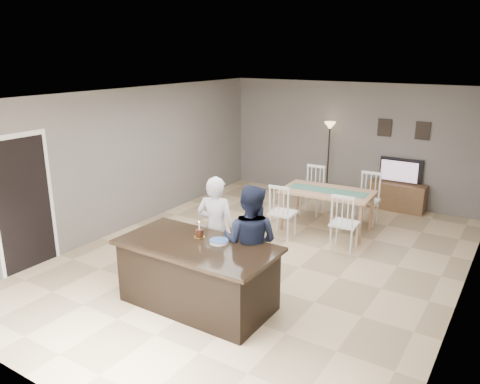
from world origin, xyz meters
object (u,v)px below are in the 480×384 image
Objects in this scene: woman at (216,229)px; dining_table at (327,198)px; television at (400,171)px; birthday_cake at (199,233)px; plate_stack at (219,241)px; floor_lamp at (329,139)px; man at (250,243)px; tv_console at (397,196)px; kitchen_island at (198,274)px.

dining_table is at bearing -117.21° from woman.
birthday_cake is (-1.32, -5.42, 0.09)m from television.
woman is at bearing 102.54° from birthday_cake.
floor_lamp is at bearing 97.03° from plate_stack.
television is at bearing 1.79° from floor_lamp.
birthday_cake is at bearing 87.96° from woman.
man reaches higher than birthday_cake.
tv_console is 5.10m from man.
birthday_cake is (0.13, -0.57, 0.15)m from woman.
man is 0.46m from plate_stack.
floor_lamp reaches higher than birthday_cake.
woman is at bearing -87.69° from floor_lamp.
television is 0.55× the size of man.
birthday_cake reaches higher than plate_stack.
floor_lamp is (-0.67, 5.40, 0.48)m from plate_stack.
television is at bearing 76.28° from birthday_cake.
dining_table is at bearing 81.54° from birthday_cake.
tv_console is at bearing 64.25° from dining_table.
woman is 2.87m from dining_table.
plate_stack is 3.40m from dining_table.
plate_stack is 0.14× the size of floor_lamp.
floor_lamp is at bearing 108.87° from dining_table.
television reaches higher than plate_stack.
man is (0.74, -0.23, 0.02)m from woman.
man is at bearing -98.02° from tv_console.
plate_stack is (-0.98, -5.45, 0.06)m from television.
plate_stack is 5.46m from floor_lamp.
woman is at bearing -105.90° from dining_table.
birthday_cake is (-0.62, -0.33, 0.12)m from man.
television is at bearing 90.00° from tv_console.
television is 0.51× the size of floor_lamp.
plate_stack reaches higher than tv_console.
birthday_cake is at bearing 119.37° from kitchen_island.
plate_stack is at bearing 40.26° from kitchen_island.
television is (1.20, 5.64, 0.41)m from kitchen_island.
tv_console is 1.98m from floor_lamp.
plate_stack is at bearing 42.26° from man.
man reaches higher than tv_console.
floor_lamp is (-0.32, 5.37, 0.44)m from birthday_cake.
television reaches higher than dining_table.
birthday_cake reaches higher than dining_table.
man is (-0.71, -5.09, -0.03)m from television.
television reaches higher than tv_console.
birthday_cake is 0.90× the size of plate_stack.
tv_console is (1.20, 5.57, -0.15)m from kitchen_island.
man reaches higher than dining_table.
plate_stack is at bearing 79.84° from television.
kitchen_island is 1.30× the size of man.
tv_console is at bearing -109.04° from man.
floor_lamp is (-0.44, 5.59, 0.94)m from kitchen_island.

